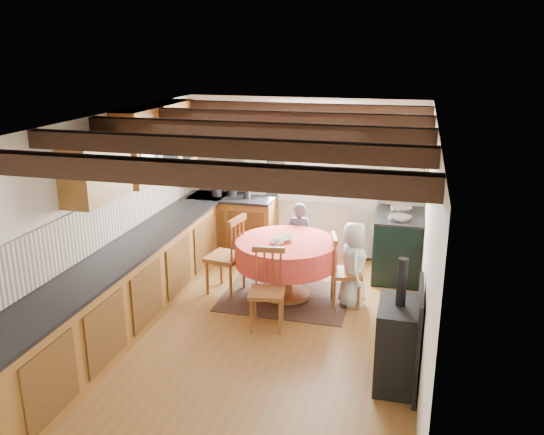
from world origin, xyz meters
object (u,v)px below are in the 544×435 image
(chair_near, at_px, (267,290))
(child_far, at_px, (299,239))
(chair_left, at_px, (225,254))
(chair_right, at_px, (346,270))
(cup, at_px, (277,243))
(dining_table, at_px, (286,270))
(cast_iron_stove, at_px, (399,323))
(aga_range, at_px, (398,245))
(child_right, at_px, (353,264))

(chair_near, xyz_separation_m, child_far, (0.03, 1.61, 0.07))
(chair_left, height_order, chair_right, chair_left)
(chair_left, relative_size, cup, 10.58)
(child_far, xyz_separation_m, cup, (-0.06, -1.01, 0.29))
(chair_left, xyz_separation_m, child_far, (0.81, 0.80, 0.00))
(chair_near, xyz_separation_m, chair_left, (-0.78, 0.81, 0.06))
(dining_table, height_order, cast_iron_stove, cast_iron_stove)
(chair_near, xyz_separation_m, aga_range, (1.38, 1.94, -0.01))
(cast_iron_stove, bearing_deg, chair_left, 144.98)
(dining_table, bearing_deg, chair_near, -92.28)
(aga_range, bearing_deg, chair_left, -152.47)
(dining_table, xyz_separation_m, child_right, (0.84, 0.02, 0.15))
(cast_iron_stove, xyz_separation_m, child_far, (-1.46, 2.39, -0.11))
(chair_right, xyz_separation_m, child_far, (-0.77, 0.78, 0.07))
(aga_range, bearing_deg, cup, -136.61)
(chair_near, relative_size, child_far, 0.88)
(dining_table, height_order, aga_range, aga_range)
(child_far, height_order, child_right, child_right)
(chair_near, height_order, child_far, child_far)
(cast_iron_stove, bearing_deg, chair_near, 152.45)
(dining_table, xyz_separation_m, cast_iron_stove, (1.46, -1.60, 0.26))
(chair_right, height_order, child_right, child_right)
(chair_left, distance_m, cup, 0.83)
(chair_near, bearing_deg, cup, 84.87)
(cast_iron_stove, bearing_deg, cup, 137.89)
(chair_left, distance_m, chair_right, 1.58)
(dining_table, height_order, chair_right, chair_right)
(aga_range, relative_size, cup, 9.96)
(dining_table, bearing_deg, chair_right, 0.10)
(chair_near, bearing_deg, chair_left, 125.29)
(chair_near, relative_size, child_right, 0.86)
(chair_right, distance_m, child_right, 0.12)
(dining_table, relative_size, cast_iron_stove, 1.00)
(dining_table, distance_m, chair_near, 0.83)
(chair_right, bearing_deg, child_right, -91.19)
(chair_left, distance_m, child_far, 1.13)
(child_far, bearing_deg, child_right, 123.17)
(chair_near, distance_m, child_far, 1.61)
(chair_left, xyz_separation_m, cup, (0.75, -0.21, 0.29))
(child_right, bearing_deg, cast_iron_stove, -169.86)
(dining_table, height_order, child_right, child_right)
(chair_near, bearing_deg, cast_iron_stove, -36.05)
(chair_left, xyz_separation_m, cast_iron_stove, (2.27, -1.59, 0.12))
(dining_table, height_order, chair_near, chair_near)
(dining_table, relative_size, aga_range, 1.30)
(cast_iron_stove, xyz_separation_m, cup, (-1.53, 1.38, 0.18))
(child_far, bearing_deg, chair_left, 29.72)
(chair_right, height_order, child_far, child_far)
(chair_right, xyz_separation_m, child_right, (0.08, 0.02, 0.08))
(dining_table, height_order, child_far, child_far)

